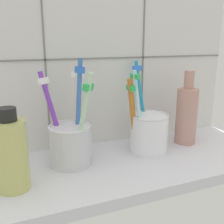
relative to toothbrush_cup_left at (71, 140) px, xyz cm
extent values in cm
cube|color=silver|center=(8.12, -2.97, -5.64)|extent=(64.00, 22.00, 2.00)
cube|color=silver|center=(8.12, 9.03, 15.86)|extent=(64.00, 2.00, 45.00)
cube|color=gray|center=(-2.55, 7.93, 15.86)|extent=(0.30, 0.20, 45.00)
cube|color=gray|center=(18.79, 7.93, 15.86)|extent=(0.30, 0.20, 45.00)
cube|color=gray|center=(8.12, 7.93, 14.02)|extent=(64.00, 0.20, 0.30)
cylinder|color=silver|center=(-0.11, -0.15, -0.99)|extent=(7.63, 7.63, 7.29)
torus|color=silver|center=(-0.11, -0.15, 2.65)|extent=(7.75, 7.75, 0.50)
cylinder|color=#3F72C0|center=(1.88, 0.95, 5.21)|extent=(2.65, 1.78, 18.96)
cube|color=blue|center=(2.44, 1.19, 12.56)|extent=(1.58, 2.16, 1.22)
cylinder|color=#BAE2B9|center=(1.22, -3.62, 4.28)|extent=(3.64, 4.74, 17.22)
cube|color=green|center=(2.11, -4.89, 10.47)|extent=(2.18, 1.99, 1.30)
cylinder|color=silver|center=(1.99, 3.27, 4.52)|extent=(3.76, 4.29, 17.73)
cube|color=white|center=(2.85, 4.33, 11.33)|extent=(2.44, 2.23, 1.20)
cylinder|color=purple|center=(-2.45, 1.80, 4.04)|extent=(4.76, 4.61, 16.79)
cube|color=white|center=(-3.79, 3.09, 10.65)|extent=(2.46, 2.51, 1.31)
cylinder|color=white|center=(16.35, -0.15, -0.83)|extent=(7.69, 7.69, 7.61)
torus|color=silver|center=(16.35, -0.15, 2.97)|extent=(7.81, 7.81, 0.50)
cylinder|color=#B8E5F9|center=(13.64, -0.32, 4.01)|extent=(2.97, 1.00, 16.58)
cube|color=green|center=(12.73, -0.41, 11.12)|extent=(1.01, 2.59, 0.98)
cylinder|color=#208EBE|center=(16.63, 3.81, 4.55)|extent=(1.06, 6.64, 17.81)
cube|color=blue|center=(16.51, 6.15, 11.83)|extent=(2.06, 1.03, 1.18)
cylinder|color=#BD702A|center=(12.73, 0.14, 3.18)|extent=(2.85, 1.11, 14.96)
cube|color=green|center=(12.09, 0.13, 8.83)|extent=(1.01, 2.31, 1.07)
cylinder|color=tan|center=(26.18, 0.85, 1.48)|extent=(4.60, 4.60, 12.23)
cylinder|color=tan|center=(26.18, 0.85, 9.52)|extent=(2.08, 2.08, 3.87)
cylinder|color=#BFC16A|center=(-10.34, -5.30, 0.85)|extent=(4.98, 4.98, 10.98)
cylinder|color=black|center=(-10.34, -5.30, 7.34)|extent=(2.74, 2.74, 2.00)
camera|label=1|loc=(-9.96, -45.30, 17.78)|focal=42.71mm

